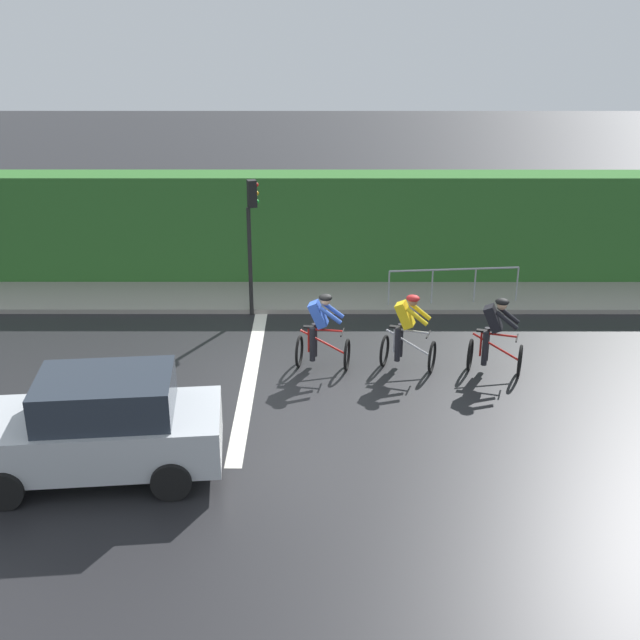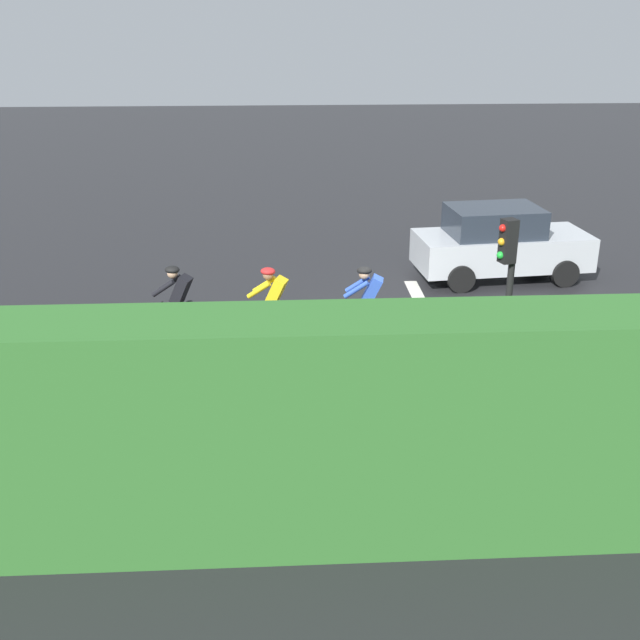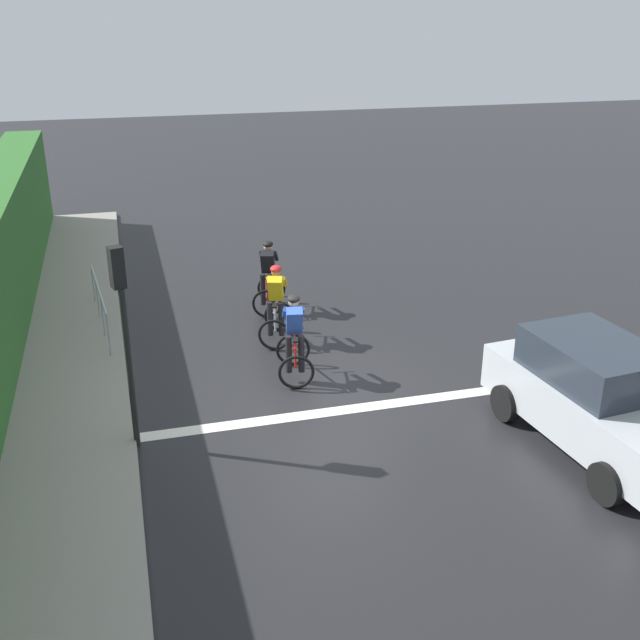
# 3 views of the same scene
# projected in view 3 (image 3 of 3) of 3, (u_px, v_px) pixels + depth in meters

# --- Properties ---
(ground_plane) EXTENTS (80.00, 80.00, 0.00)m
(ground_plane) POSITION_uv_depth(u_px,v_px,m) (327.00, 392.00, 14.00)
(ground_plane) COLOR black
(sidewalk_kerb) EXTENTS (2.80, 24.73, 0.12)m
(sidewalk_kerb) POSITION_uv_depth(u_px,v_px,m) (55.00, 374.00, 14.57)
(sidewalk_kerb) COLOR gray
(sidewalk_kerb) RESTS_ON ground
(stone_wall_low) EXTENTS (0.44, 24.73, 0.54)m
(stone_wall_low) POSITION_uv_depth(u_px,v_px,m) (4.00, 369.00, 14.27)
(stone_wall_low) COLOR tan
(stone_wall_low) RESTS_ON ground
(road_marking_stop_line) EXTENTS (7.00, 0.30, 0.01)m
(road_marking_stop_line) POSITION_uv_depth(u_px,v_px,m) (338.00, 411.00, 13.35)
(road_marking_stop_line) COLOR silver
(road_marking_stop_line) RESTS_ON ground
(cyclist_lead) EXTENTS (0.97, 1.23, 1.66)m
(cyclist_lead) POSITION_uv_depth(u_px,v_px,m) (268.00, 278.00, 17.50)
(cyclist_lead) COLOR black
(cyclist_lead) RESTS_ON ground
(cyclist_second) EXTENTS (0.99, 1.24, 1.66)m
(cyclist_second) POSITION_uv_depth(u_px,v_px,m) (276.00, 306.00, 15.87)
(cyclist_second) COLOR black
(cyclist_second) RESTS_ON ground
(cyclist_mid) EXTENTS (0.85, 1.18, 1.66)m
(cyclist_mid) POSITION_uv_depth(u_px,v_px,m) (294.00, 340.00, 14.26)
(cyclist_mid) COLOR black
(cyclist_mid) RESTS_ON ground
(car_silver) EXTENTS (2.19, 4.25, 1.76)m
(car_silver) POSITION_uv_depth(u_px,v_px,m) (597.00, 397.00, 11.99)
(car_silver) COLOR #B7BCC1
(car_silver) RESTS_ON ground
(traffic_light_near_crossing) EXTENTS (0.25, 0.31, 3.34)m
(traffic_light_near_crossing) POSITION_uv_depth(u_px,v_px,m) (123.00, 318.00, 11.50)
(traffic_light_near_crossing) COLOR black
(traffic_light_near_crossing) RESTS_ON ground
(pedestrian_railing_kerbside) EXTENTS (0.37, 3.30, 1.03)m
(pedestrian_railing_kerbside) POSITION_uv_depth(u_px,v_px,m) (99.00, 298.00, 16.36)
(pedestrian_railing_kerbside) COLOR #999EA3
(pedestrian_railing_kerbside) RESTS_ON ground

